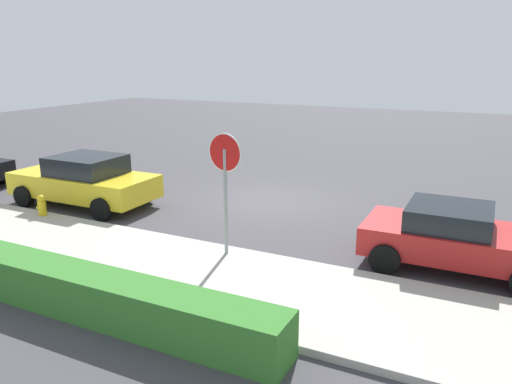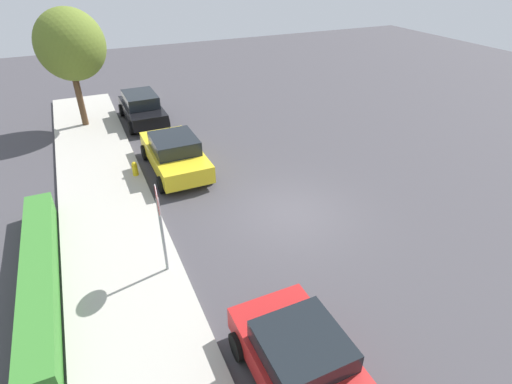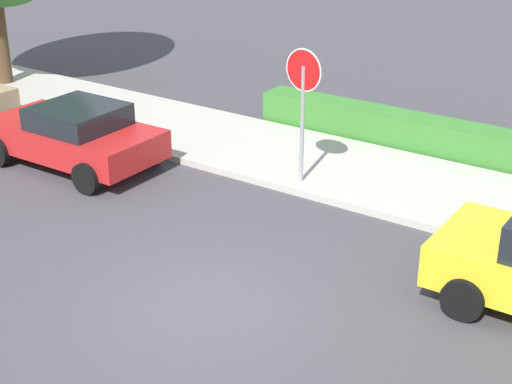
{
  "view_description": "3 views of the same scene",
  "coord_description": "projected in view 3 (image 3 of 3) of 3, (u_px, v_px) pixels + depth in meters",
  "views": [
    {
      "loc": [
        -6.31,
        13.48,
        4.35
      ],
      "look_at": [
        -0.57,
        1.85,
        0.81
      ],
      "focal_mm": 35.0,
      "sensor_mm": 36.0,
      "label": 1
    },
    {
      "loc": [
        -9.83,
        5.76,
        7.77
      ],
      "look_at": [
        0.08,
        1.28,
        1.13
      ],
      "focal_mm": 28.0,
      "sensor_mm": 36.0,
      "label": 2
    },
    {
      "loc": [
        6.27,
        -7.8,
        6.27
      ],
      "look_at": [
        -0.28,
        1.68,
        1.16
      ],
      "focal_mm": 55.0,
      "sensor_mm": 36.0,
      "label": 3
    }
  ],
  "objects": [
    {
      "name": "stop_sign",
      "position": [
        303.0,
        93.0,
        14.91
      ],
      "size": [
        0.82,
        0.11,
        2.81
      ],
      "color": "gray",
      "rests_on": "ground_plane"
    },
    {
      "name": "sidewalk_curb",
      "position": [
        379.0,
        178.0,
        15.92
      ],
      "size": [
        32.0,
        3.13,
        0.14
      ],
      "primitive_type": "cube",
      "color": "#B2ADA3",
      "rests_on": "ground_plane"
    },
    {
      "name": "ground_plane",
      "position": [
        207.0,
        305.0,
        11.67
      ],
      "size": [
        60.0,
        60.0,
        0.0
      ],
      "primitive_type": "plane",
      "color": "#423F44"
    },
    {
      "name": "front_yard_hedge",
      "position": [
        411.0,
        133.0,
        17.47
      ],
      "size": [
        7.43,
        0.8,
        0.79
      ],
      "color": "#387A2D",
      "rests_on": "ground_plane"
    },
    {
      "name": "parked_car_red",
      "position": [
        74.0,
        135.0,
        16.49
      ],
      "size": [
        3.86,
        2.1,
        1.35
      ],
      "color": "red",
      "rests_on": "ground_plane"
    }
  ]
}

